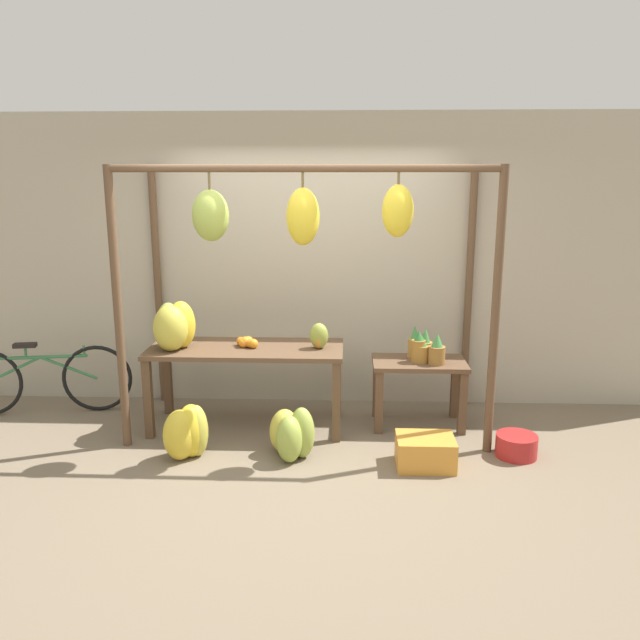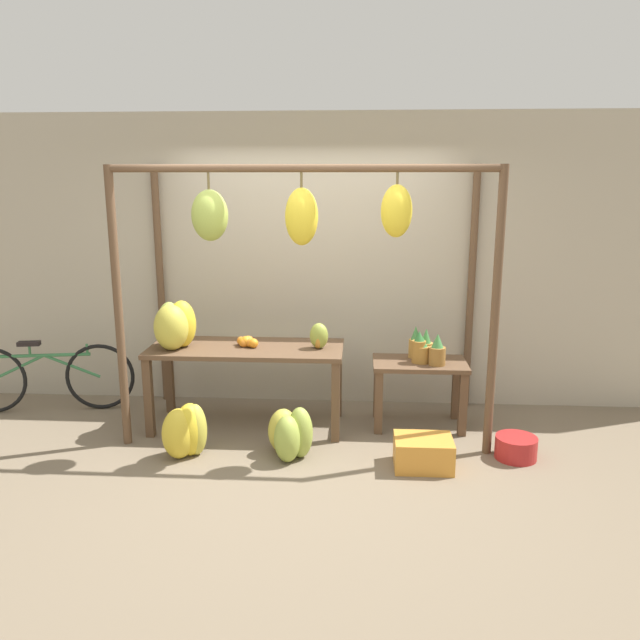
{
  "view_description": "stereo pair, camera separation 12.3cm",
  "coord_description": "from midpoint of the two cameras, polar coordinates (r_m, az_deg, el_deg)",
  "views": [
    {
      "loc": [
        0.32,
        -4.57,
        2.19
      ],
      "look_at": [
        0.11,
        0.7,
        0.99
      ],
      "focal_mm": 35.0,
      "sensor_mm": 36.0,
      "label": 1
    },
    {
      "loc": [
        0.44,
        -4.56,
        2.19
      ],
      "look_at": [
        0.11,
        0.7,
        0.99
      ],
      "focal_mm": 35.0,
      "sensor_mm": 36.0,
      "label": 2
    }
  ],
  "objects": [
    {
      "name": "display_table_main",
      "position": [
        5.57,
        -7.39,
        -3.49
      ],
      "size": [
        1.71,
        0.69,
        0.74
      ],
      "color": "brown",
      "rests_on": "ground_plane"
    },
    {
      "name": "banana_pile_on_table",
      "position": [
        5.56,
        -13.83,
        -0.61
      ],
      "size": [
        0.42,
        0.48,
        0.42
      ],
      "color": "yellow",
      "rests_on": "display_table_main"
    },
    {
      "name": "orange_pile",
      "position": [
        5.53,
        -7.4,
        -2.04
      ],
      "size": [
        0.21,
        0.17,
        0.1
      ],
      "color": "orange",
      "rests_on": "display_table_main"
    },
    {
      "name": "display_table_side",
      "position": [
        5.67,
        8.4,
        -5.09
      ],
      "size": [
        0.83,
        0.5,
        0.61
      ],
      "color": "brown",
      "rests_on": "ground_plane"
    },
    {
      "name": "stall_awning",
      "position": [
        5.05,
        -2.58,
        7.04
      ],
      "size": [
        3.07,
        1.26,
        2.3
      ],
      "color": "brown",
      "rests_on": "ground_plane"
    },
    {
      "name": "banana_pile_ground_left",
      "position": [
        5.19,
        -12.54,
        -10.05
      ],
      "size": [
        0.42,
        0.43,
        0.44
      ],
      "color": "gold",
      "rests_on": "ground_plane"
    },
    {
      "name": "banana_pile_ground_right",
      "position": [
        5.07,
        -3.33,
        -10.38
      ],
      "size": [
        0.46,
        0.45,
        0.42
      ],
      "color": "#9EB247",
      "rests_on": "ground_plane"
    },
    {
      "name": "papaya_pile",
      "position": [
        5.42,
        -0.77,
        -1.5
      ],
      "size": [
        0.18,
        0.16,
        0.23
      ],
      "color": "#93A33D",
      "rests_on": "display_table_main"
    },
    {
      "name": "blue_bucket",
      "position": [
        5.34,
        16.87,
        -10.93
      ],
      "size": [
        0.33,
        0.33,
        0.18
      ],
      "color": "#AD2323",
      "rests_on": "ground_plane"
    },
    {
      "name": "ground_plane",
      "position": [
        5.08,
        -2.27,
        -12.78
      ],
      "size": [
        20.0,
        20.0,
        0.0
      ],
      "primitive_type": "plane",
      "color": "#756651"
    },
    {
      "name": "parked_bicycle",
      "position": [
        6.5,
        -24.56,
        -4.92
      ],
      "size": [
        1.63,
        0.32,
        0.7
      ],
      "color": "black",
      "rests_on": "ground_plane"
    },
    {
      "name": "pineapple_cluster",
      "position": [
        5.59,
        8.87,
        -2.57
      ],
      "size": [
        0.3,
        0.35,
        0.29
      ],
      "color": "#A3702D",
      "rests_on": "display_table_side"
    },
    {
      "name": "shop_wall_back",
      "position": [
        6.07,
        -1.3,
        5.31
      ],
      "size": [
        8.0,
        0.08,
        2.8
      ],
      "color": "#B2A893",
      "rests_on": "ground_plane"
    },
    {
      "name": "fruit_crate_white",
      "position": [
        5.01,
        8.89,
        -11.81
      ],
      "size": [
        0.45,
        0.35,
        0.24
      ],
      "color": "orange",
      "rests_on": "ground_plane"
    }
  ]
}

